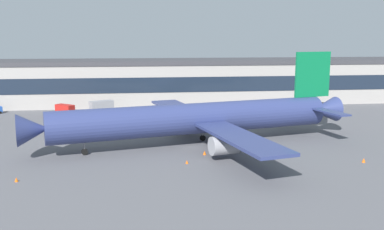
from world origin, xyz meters
TOP-DOWN VIEW (x-y plane):
  - ground_plane at (0.00, 0.00)m, footprint 600.00×600.00m
  - terminal_building at (0.00, 55.71)m, footprint 192.21×20.23m
  - airliner at (1.77, 1.91)m, footprint 61.99×53.40m
  - crew_van at (-28.55, 38.25)m, footprint 5.40×5.02m
  - pushback_tractor at (40.75, 39.06)m, footprint 5.34×5.10m
  - belt_loader at (9.49, 32.19)m, footprint 6.65×4.48m
  - stair_truck at (-19.11, 37.03)m, footprint 6.43×4.92m
  - traffic_cone_0 at (26.59, -13.01)m, footprint 0.56×0.56m
  - traffic_cone_1 at (1.72, -5.33)m, footprint 0.55×0.55m
  - traffic_cone_2 at (-1.88, -10.29)m, footprint 0.46×0.46m
  - traffic_cone_3 at (-26.61, -16.18)m, footprint 0.51×0.51m

SIDE VIEW (x-z plane):
  - ground_plane at x=0.00m, z-range 0.00..0.00m
  - traffic_cone_2 at x=-1.88m, z-range 0.00..0.58m
  - traffic_cone_3 at x=-26.61m, z-range 0.00..0.63m
  - traffic_cone_1 at x=1.72m, z-range 0.00..0.69m
  - traffic_cone_0 at x=26.59m, z-range 0.00..0.70m
  - pushback_tractor at x=40.75m, z-range 0.17..1.92m
  - belt_loader at x=9.49m, z-range 0.18..2.13m
  - crew_van at x=-28.55m, z-range 0.18..2.73m
  - stair_truck at x=-19.11m, z-range 0.20..3.75m
  - airliner at x=1.77m, z-range -3.47..13.55m
  - terminal_building at x=0.00m, z-range 0.02..13.10m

